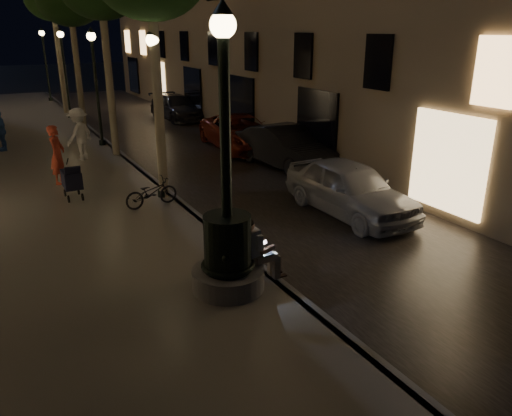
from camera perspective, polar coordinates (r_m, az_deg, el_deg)
ground at (r=21.87m, az=-15.73°, el=6.03°), size 120.00×120.00×0.00m
cobble_lane at (r=22.69m, az=-8.33°, el=7.07°), size 6.00×45.00×0.02m
promenade at (r=21.36m, az=-26.22°, el=4.67°), size 8.00×45.00×0.20m
curb_strip at (r=21.85m, az=-15.75°, el=6.28°), size 0.25×45.00×0.20m
fountain_lamppost at (r=9.38m, az=-3.28°, el=-3.68°), size 1.40×1.40×5.21m
seated_man_laptop at (r=9.75m, az=0.01°, el=-4.57°), size 1.00×0.34×1.37m
tree_third at (r=26.18m, az=-20.54°, el=21.30°), size 3.00×3.00×7.20m
tree_far at (r=32.13m, az=-22.29°, el=21.14°), size 3.00×3.00×7.50m
lamp_curb_a at (r=14.56m, az=-11.37°, el=12.71°), size 0.36×0.36×4.81m
lamp_curb_b at (r=22.28m, az=-17.92°, el=14.52°), size 0.36×0.36×4.81m
lamp_curb_c at (r=30.15m, az=-21.12°, el=15.33°), size 0.36×0.36×4.81m
lamp_curb_d at (r=38.08m, az=-23.00°, el=15.79°), size 0.36×0.36×4.81m
stroller at (r=15.55m, az=-20.31°, el=3.08°), size 0.49×1.15×1.18m
car_front at (r=14.13m, az=10.69°, el=2.24°), size 1.82×4.47×1.52m
car_second at (r=18.80m, az=3.38°, el=6.96°), size 2.03×4.77×1.53m
car_third at (r=21.76m, az=-1.78°, el=8.63°), size 2.89×5.38×1.43m
car_rear at (r=29.53m, az=-9.06°, el=11.30°), size 2.15×4.77×1.36m
pedestrian_red at (r=17.23m, az=-21.76°, el=5.68°), size 0.72×0.82×1.89m
pedestrian_white at (r=20.16m, az=-19.56°, el=7.95°), size 1.44×1.37×1.96m
pedestrian_blue at (r=23.05m, az=-27.19°, el=7.91°), size 0.69×1.06×1.67m
bicycle at (r=14.32m, az=-11.87°, el=1.75°), size 1.60×0.73×0.81m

